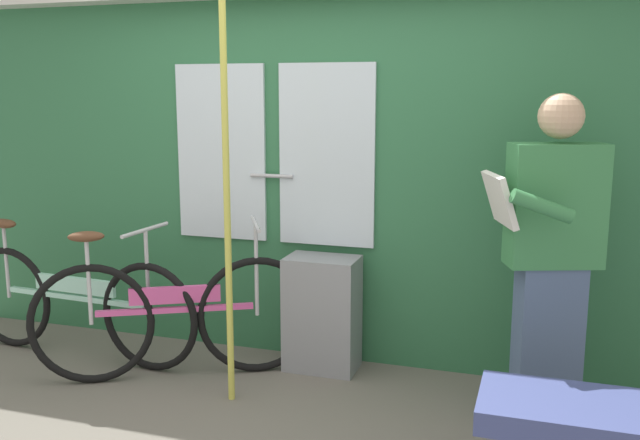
% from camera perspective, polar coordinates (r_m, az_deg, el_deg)
% --- Properties ---
extents(train_door_wall, '(5.05, 0.28, 2.26)m').
position_cam_1_polar(train_door_wall, '(4.35, -1.27, 3.95)').
color(train_door_wall, '#2D6B42').
rests_on(train_door_wall, ground_plane).
extents(bicycle_near_door, '(1.49, 0.83, 0.92)m').
position_cam_1_polar(bicycle_near_door, '(4.22, -11.74, -7.63)').
color(bicycle_near_door, black).
rests_on(bicycle_near_door, ground_plane).
extents(bicycle_leaning_behind, '(1.77, 0.44, 0.88)m').
position_cam_1_polar(bicycle_leaning_behind, '(4.70, -19.31, -6.35)').
color(bicycle_leaning_behind, black).
rests_on(bicycle_leaning_behind, ground_plane).
extents(passenger_reading_newspaper, '(0.62, 0.56, 1.66)m').
position_cam_1_polar(passenger_reading_newspaper, '(3.68, 18.24, -2.55)').
color(passenger_reading_newspaper, slate).
rests_on(passenger_reading_newspaper, ground_plane).
extents(trash_bin_by_wall, '(0.43, 0.28, 0.70)m').
position_cam_1_polar(trash_bin_by_wall, '(4.27, 0.18, -7.60)').
color(trash_bin_by_wall, gray).
rests_on(trash_bin_by_wall, ground_plane).
extents(handrail_pole, '(0.04, 0.04, 2.22)m').
position_cam_1_polar(handrail_pole, '(3.70, -7.57, 1.59)').
color(handrail_pole, '#C6C14C').
rests_on(handrail_pole, ground_plane).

